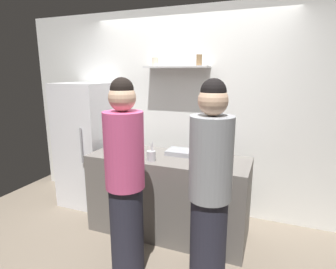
{
  "coord_description": "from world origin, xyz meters",
  "views": [
    {
      "loc": [
        1.06,
        -2.15,
        1.81
      ],
      "look_at": [
        0.01,
        0.53,
        1.16
      ],
      "focal_mm": 29.23,
      "sensor_mm": 36.0,
      "label": 1
    }
  ],
  "objects": [
    {
      "name": "person_pink_top",
      "position": [
        -0.1,
        -0.22,
        0.89
      ],
      "size": [
        0.34,
        0.34,
        1.78
      ],
      "rotation": [
        0.0,
        0.0,
        4.38
      ],
      "color": "#262633",
      "rests_on": "ground"
    },
    {
      "name": "counter",
      "position": [
        0.01,
        0.53,
        0.45
      ],
      "size": [
        1.77,
        0.64,
        0.91
      ],
      "primitive_type": "cube",
      "color": "#66605B",
      "rests_on": "ground"
    },
    {
      "name": "utensil_holder",
      "position": [
        -0.11,
        0.33,
        0.96
      ],
      "size": [
        0.09,
        0.09,
        0.21
      ],
      "color": "#B2B2B7",
      "rests_on": "counter"
    },
    {
      "name": "refrigerator",
      "position": [
        -1.33,
        0.85,
        0.84
      ],
      "size": [
        0.66,
        0.66,
        1.68
      ],
      "color": "white",
      "rests_on": "ground"
    },
    {
      "name": "wine_bottle_amber_glass",
      "position": [
        -0.73,
        0.52,
        1.01
      ],
      "size": [
        0.06,
        0.06,
        0.28
      ],
      "color": "#472814",
      "rests_on": "counter"
    },
    {
      "name": "baking_pan",
      "position": [
        0.12,
        0.67,
        0.93
      ],
      "size": [
        0.34,
        0.24,
        0.05
      ],
      "primitive_type": "cube",
      "color": "gray",
      "rests_on": "counter"
    },
    {
      "name": "back_wall_assembly",
      "position": [
        -0.0,
        1.25,
        1.3
      ],
      "size": [
        4.8,
        0.32,
        2.6
      ],
      "color": "white",
      "rests_on": "ground"
    },
    {
      "name": "water_bottle_plastic",
      "position": [
        -0.44,
        0.48,
        1.02
      ],
      "size": [
        0.09,
        0.09,
        0.25
      ],
      "color": "silver",
      "rests_on": "counter"
    },
    {
      "name": "ground_plane",
      "position": [
        0.0,
        0.0,
        0.0
      ],
      "size": [
        5.28,
        5.28,
        0.0
      ],
      "primitive_type": "plane",
      "color": "#726656"
    },
    {
      "name": "wine_bottle_pale_glass",
      "position": [
        -0.82,
        0.59,
        1.04
      ],
      "size": [
        0.07,
        0.07,
        0.33
      ],
      "color": "#B2BFB2",
      "rests_on": "counter"
    },
    {
      "name": "person_grey_hoodie",
      "position": [
        0.63,
        -0.16,
        0.89
      ],
      "size": [
        0.34,
        0.34,
        1.77
      ],
      "rotation": [
        0.0,
        0.0,
        3.85
      ],
      "color": "#262633",
      "rests_on": "ground"
    }
  ]
}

